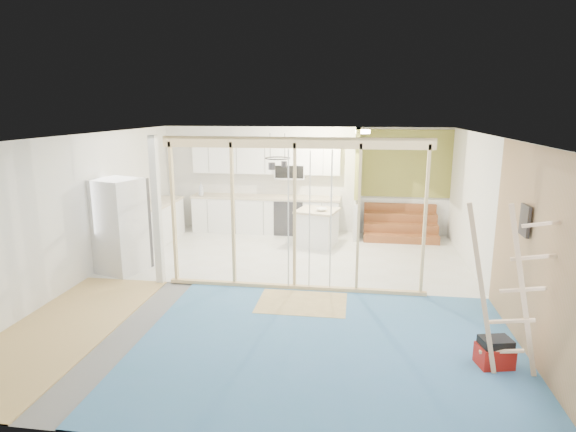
# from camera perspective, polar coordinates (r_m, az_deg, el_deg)

# --- Properties ---
(room) EXTENTS (7.01, 8.01, 2.61)m
(room) POSITION_cam_1_polar(r_m,az_deg,el_deg) (8.00, -1.34, 0.11)
(room) COLOR slate
(room) RESTS_ON ground
(floor_overlays) EXTENTS (7.00, 8.00, 0.03)m
(floor_overlays) POSITION_cam_1_polar(r_m,az_deg,el_deg) (8.42, -0.73, -8.41)
(floor_overlays) COLOR silver
(floor_overlays) RESTS_ON room
(stud_frame) EXTENTS (4.66, 0.14, 2.60)m
(stud_frame) POSITION_cam_1_polar(r_m,az_deg,el_deg) (7.99, -3.07, 2.19)
(stud_frame) COLOR #D1BC80
(stud_frame) RESTS_ON room
(base_cabinets) EXTENTS (4.45, 2.24, 0.93)m
(base_cabinets) POSITION_cam_1_polar(r_m,az_deg,el_deg) (11.72, -6.36, -0.08)
(base_cabinets) COLOR white
(base_cabinets) RESTS_ON room
(upper_cabinets) EXTENTS (3.60, 0.41, 0.85)m
(upper_cabinets) POSITION_cam_1_polar(r_m,az_deg,el_deg) (11.78, -2.32, 6.72)
(upper_cabinets) COLOR white
(upper_cabinets) RESTS_ON room
(green_partition) EXTENTS (2.25, 1.51, 2.60)m
(green_partition) POSITION_cam_1_polar(r_m,az_deg,el_deg) (11.57, 11.77, 1.98)
(green_partition) COLOR olive
(green_partition) RESTS_ON room
(pot_rack) EXTENTS (0.52, 0.52, 0.72)m
(pot_rack) POSITION_cam_1_polar(r_m,az_deg,el_deg) (9.78, -1.30, 6.55)
(pot_rack) COLOR black
(pot_rack) RESTS_ON room
(sheathing_panel) EXTENTS (0.02, 4.00, 2.60)m
(sheathing_panel) POSITION_cam_1_polar(r_m,az_deg,el_deg) (6.35, 28.02, -4.79)
(sheathing_panel) COLOR #AB7B5D
(sheathing_panel) RESTS_ON room
(electrical_panel) EXTENTS (0.04, 0.30, 0.40)m
(electrical_panel) POSITION_cam_1_polar(r_m,az_deg,el_deg) (6.79, 26.27, -0.47)
(electrical_panel) COLOR #36363B
(electrical_panel) RESTS_ON room
(ceiling_light) EXTENTS (0.32, 0.32, 0.08)m
(ceiling_light) POSITION_cam_1_polar(r_m,az_deg,el_deg) (10.71, 8.87, 9.85)
(ceiling_light) COLOR #FFEABF
(ceiling_light) RESTS_ON room
(fridge) EXTENTS (0.98, 0.94, 1.78)m
(fridge) POSITION_cam_1_polar(r_m,az_deg,el_deg) (9.49, -19.37, -1.16)
(fridge) COLOR silver
(fridge) RESTS_ON room
(island) EXTENTS (1.03, 1.03, 0.84)m
(island) POSITION_cam_1_polar(r_m,az_deg,el_deg) (10.76, 3.47, -1.45)
(island) COLOR white
(island) RESTS_ON room
(bowl) EXTENTS (0.28, 0.28, 0.06)m
(bowl) POSITION_cam_1_polar(r_m,az_deg,el_deg) (10.52, 3.99, 0.76)
(bowl) COLOR silver
(bowl) RESTS_ON island
(soap_bottle_a) EXTENTS (0.13, 0.13, 0.33)m
(soap_bottle_a) POSITION_cam_1_polar(r_m,az_deg,el_deg) (12.07, -10.27, 3.20)
(soap_bottle_a) COLOR silver
(soap_bottle_a) RESTS_ON base_cabinets
(soap_bottle_b) EXTENTS (0.08, 0.09, 0.18)m
(soap_bottle_b) POSITION_cam_1_polar(r_m,az_deg,el_deg) (11.68, 5.15, 2.67)
(soap_bottle_b) COLOR silver
(soap_bottle_b) RESTS_ON base_cabinets
(toolbox) EXTENTS (0.45, 0.38, 0.37)m
(toolbox) POSITION_cam_1_polar(r_m,az_deg,el_deg) (6.47, 23.29, -14.72)
(toolbox) COLOR #9D150E
(toolbox) RESTS_ON room
(ladder) EXTENTS (1.08, 0.14, 2.01)m
(ladder) POSITION_cam_1_polar(r_m,az_deg,el_deg) (6.03, 24.59, -8.05)
(ladder) COLOR #E6BA8D
(ladder) RESTS_ON room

